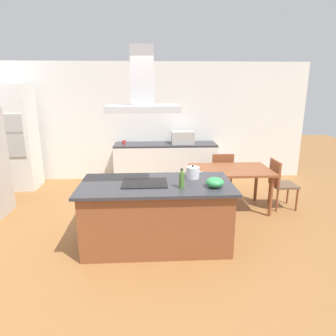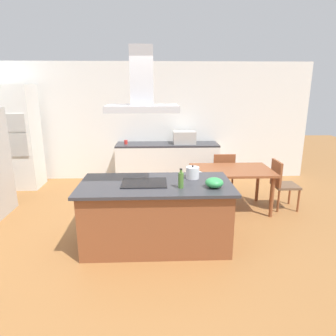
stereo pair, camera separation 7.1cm
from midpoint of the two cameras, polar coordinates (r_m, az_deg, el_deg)
name	(u,v)px [view 1 (the left image)]	position (r m, az deg, el deg)	size (l,w,h in m)	color
ground	(155,204)	(5.74, -2.81, -6.80)	(16.00, 16.00, 0.00)	#936033
wall_back	(153,122)	(7.11, -3.09, 8.75)	(7.20, 0.10, 2.70)	white
kitchen_island	(157,214)	(4.18, -2.69, -8.74)	(2.05, 1.03, 0.90)	brown
cooktop	(145,183)	(4.02, -4.98, -2.86)	(0.60, 0.44, 0.01)	black
tea_kettle	(193,172)	(4.23, 4.27, -0.86)	(0.24, 0.19, 0.19)	silver
olive_oil_bottle	(182,180)	(3.81, 2.09, -2.24)	(0.07, 0.07, 0.25)	#47722D
mixing_bowl	(215,182)	(3.88, 8.41, -2.73)	(0.23, 0.23, 0.13)	#33934C
back_counter	(165,163)	(6.92, -0.79, 1.01)	(2.32, 0.62, 0.90)	silver
countertop_microwave	(182,137)	(6.82, 2.48, 5.86)	(0.50, 0.38, 0.28)	#B2AFAA
coffee_mug_red	(124,142)	(6.82, -8.69, 4.88)	(0.08, 0.08, 0.09)	red
wall_oven_stack	(17,138)	(7.15, -27.05, 5.14)	(0.70, 0.66, 2.20)	silver
dining_table	(230,173)	(5.41, 11.41, -1.00)	(1.40, 0.90, 0.75)	brown
chair_at_right_end	(280,181)	(5.75, 20.19, -2.32)	(0.42, 0.42, 0.89)	brown
chair_facing_back_wall	(221,172)	(6.07, 9.78, -0.68)	(0.42, 0.42, 0.89)	brown
range_hood	(143,91)	(3.82, -5.40, 14.44)	(0.90, 0.55, 0.78)	#ADADB2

